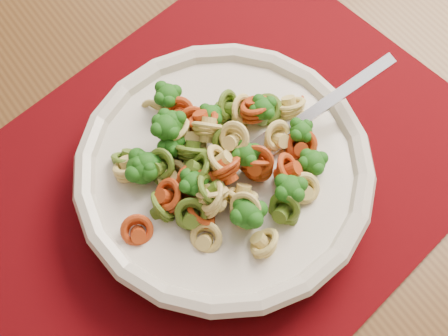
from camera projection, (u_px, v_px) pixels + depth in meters
dining_table at (156, 155)px, 0.71m from camera, size 1.54×1.07×0.75m
placemat at (221, 175)px, 0.59m from camera, size 0.55×0.47×0.00m
pasta_bowl at (224, 173)px, 0.56m from camera, size 0.27×0.27×0.05m
pasta_broccoli_heap at (224, 165)px, 0.55m from camera, size 0.23×0.23×0.06m
fork at (266, 145)px, 0.56m from camera, size 0.18×0.03×0.08m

